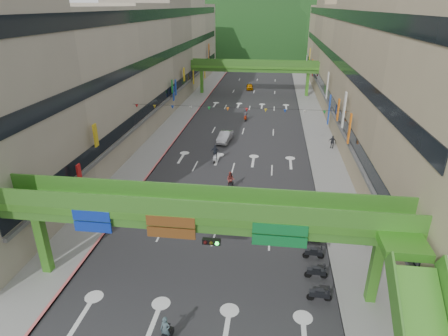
{
  "coord_description": "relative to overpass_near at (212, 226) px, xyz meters",
  "views": [
    {
      "loc": [
        4.2,
        -13.67,
        17.49
      ],
      "look_at": [
        0.0,
        18.0,
        3.5
      ],
      "focal_mm": 30.0,
      "sensor_mm": 36.0,
      "label": 1
    }
  ],
  "objects": [
    {
      "name": "car_yellow",
      "position": [
        -2.07,
        64.95,
        -4.59
      ],
      "size": [
        1.72,
        3.71,
        1.23
      ],
      "primitive_type": "imported",
      "rotation": [
        0.0,
        0.0,
        0.07
      ],
      "color": "#C77600",
      "rests_on": "ground"
    },
    {
      "name": "scooter_rider_near",
      "position": [
        -1.93,
        -4.38,
        -4.31
      ],
      "size": [
        0.72,
        1.58,
        1.94
      ],
      "color": "black",
      "rests_on": "ground"
    },
    {
      "name": "sidewalk_left",
      "position": [
        -11.93,
        44.62,
        -5.13
      ],
      "size": [
        4.0,
        140.0,
        0.15
      ],
      "primitive_type": "cube",
      "color": "gray",
      "rests_on": "ground"
    },
    {
      "name": "scooter_rider_left",
      "position": [
        -3.29,
        22.2,
        -4.08
      ],
      "size": [
        1.11,
        1.6,
        2.21
      ],
      "color": "#9D9FA5",
      "rests_on": "ground"
    },
    {
      "name": "pedestrian_dark",
      "position": [
        11.27,
        28.65,
        -4.35
      ],
      "size": [
        1.07,
        0.66,
        1.71
      ],
      "primitive_type": "imported",
      "rotation": [
        0.0,
        0.0,
        -0.26
      ],
      "color": "#222429",
      "rests_on": "ground"
    },
    {
      "name": "overpass_far",
      "position": [
        -0.93,
        59.62,
        0.2
      ],
      "size": [
        28.0,
        2.2,
        7.1
      ],
      "color": "#4C9E2D",
      "rests_on": "ground"
    },
    {
      "name": "building_row_left",
      "position": [
        -19.86,
        44.62,
        4.25
      ],
      "size": [
        12.8,
        95.0,
        19.0
      ],
      "color": "#9E937F",
      "rests_on": "ground"
    },
    {
      "name": "pedestrian_blue",
      "position": [
        11.04,
        6.73,
        -4.3
      ],
      "size": [
        0.97,
        0.78,
        1.81
      ],
      "primitive_type": "imported",
      "rotation": [
        0.0,
        0.0,
        2.83
      ],
      "color": "#3C4D62",
      "rests_on": "ground"
    },
    {
      "name": "scooter_rider_far",
      "position": [
        -1.05,
        40.23,
        -4.25
      ],
      "size": [
        0.76,
        1.6,
        1.91
      ],
      "color": "maroon",
      "rests_on": "ground"
    },
    {
      "name": "overpass_near",
      "position": [
        0.0,
        0.0,
        0.0
      ],
      "size": [
        28.0,
        12.27,
        7.1
      ],
      "color": "#4C9E2D",
      "rests_on": "ground"
    },
    {
      "name": "hill_right",
      "position": [
        24.07,
        174.62,
        -5.21
      ],
      "size": [
        208.0,
        176.0,
        128.0
      ],
      "primitive_type": "ellipsoid",
      "color": "#1C4419",
      "rests_on": "ground"
    },
    {
      "name": "bunting_string",
      "position": [
        -0.93,
        24.62,
        0.75
      ],
      "size": [
        26.0,
        0.36,
        0.47
      ],
      "color": "black",
      "rests_on": "ground"
    },
    {
      "name": "sidewalk_right",
      "position": [
        10.07,
        44.62,
        -5.13
      ],
      "size": [
        4.0,
        140.0,
        0.15
      ],
      "primitive_type": "cube",
      "color": "gray",
      "rests_on": "ground"
    },
    {
      "name": "car_silver",
      "position": [
        -3.06,
        29.62,
        -4.5
      ],
      "size": [
        2.03,
        4.45,
        1.41
      ],
      "primitive_type": "imported",
      "rotation": [
        0.0,
        0.0,
        -0.13
      ],
      "color": "#BBBBC3",
      "rests_on": "ground"
    },
    {
      "name": "pedestrian_red",
      "position": [
        8.87,
        9.19,
        -4.4
      ],
      "size": [
        0.99,
        0.93,
        1.61
      ],
      "primitive_type": "imported",
      "rotation": [
        0.0,
        0.0,
        0.55
      ],
      "color": "#A6260B",
      "rests_on": "ground"
    },
    {
      "name": "parked_scooter_row",
      "position": [
        6.87,
        4.62,
        -4.68
      ],
      "size": [
        1.6,
        9.35,
        1.08
      ],
      "color": "black",
      "rests_on": "ground"
    },
    {
      "name": "curb_right",
      "position": [
        8.17,
        44.62,
        -5.12
      ],
      "size": [
        0.2,
        140.0,
        0.18
      ],
      "primitive_type": "cube",
      "color": "gray",
      "rests_on": "ground"
    },
    {
      "name": "hill_left",
      "position": [
        -15.93,
        154.62,
        -5.21
      ],
      "size": [
        168.0,
        140.0,
        112.0
      ],
      "primitive_type": "ellipsoid",
      "color": "#1C4419",
      "rests_on": "ground"
    },
    {
      "name": "building_row_right",
      "position": [
        18.0,
        44.62,
        4.25
      ],
      "size": [
        12.8,
        95.0,
        19.0
      ],
      "color": "gray",
      "rests_on": "ground"
    },
    {
      "name": "road_slab",
      "position": [
        -0.93,
        44.62,
        -5.2
      ],
      "size": [
        18.0,
        140.0,
        0.02
      ],
      "primitive_type": "cube",
      "color": "#28282B",
      "rests_on": "ground"
    },
    {
      "name": "curb_left",
      "position": [
        -10.03,
        44.62,
        -5.12
      ],
      "size": [
        0.2,
        140.0,
        0.18
      ],
      "primitive_type": "cube",
      "color": "#CC5959",
      "rests_on": "ground"
    },
    {
      "name": "scooter_rider_mid",
      "position": [
        -0.58,
        14.98,
        -4.15
      ],
      "size": [
        0.89,
        1.6,
        2.05
      ],
      "color": "black",
      "rests_on": "ground"
    }
  ]
}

